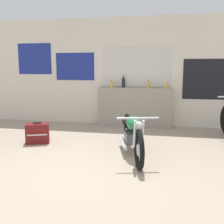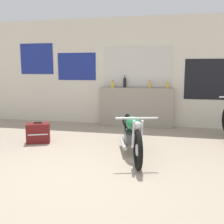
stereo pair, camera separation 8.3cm
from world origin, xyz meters
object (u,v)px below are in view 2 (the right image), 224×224
Objects in this scene: motorcycle_green at (132,132)px; bottle_left_center at (125,82)px; bottle_right_center at (167,85)px; bottle_center at (150,85)px; bottle_leftmost at (113,84)px; hard_case_darkred at (38,133)px.

bottle_left_center is at bearing 102.53° from motorcycle_green.
bottle_center is at bearing 177.27° from bottle_right_center.
motorcycle_green is (-0.13, -2.31, -0.70)m from bottle_center.
bottle_left_center reaches higher than bottle_center.
bottle_leftmost is 0.34× the size of hard_case_darkred.
hard_case_darkred is at bearing -136.81° from bottle_center.
bottle_left_center is at bearing 177.63° from bottle_right_center.
bottle_leftmost is 2.39m from hard_case_darkred.
motorcycle_green is at bearing -93.15° from bottle_center.
hard_case_darkred is (-2.53, -1.94, -0.89)m from bottle_right_center.
bottle_left_center reaches higher than bottle_right_center.
motorcycle_green is 2.00m from hard_case_darkred.
bottle_right_center is at bearing 1.47° from bottle_leftmost.
bottle_left_center is 2.63m from hard_case_darkred.
bottle_left_center is at bearing 177.87° from bottle_center.
bottle_center is at bearing 86.85° from motorcycle_green.
motorcycle_green is at bearing -103.87° from bottle_right_center.
bottle_left_center reaches higher than motorcycle_green.
bottle_leftmost is 0.95m from bottle_center.
bottle_center reaches higher than bottle_right_center.
bottle_right_center is at bearing -2.37° from bottle_left_center.
bottle_left_center is 0.59× the size of hard_case_darkred.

